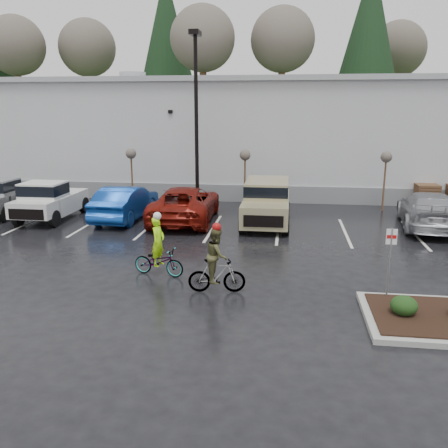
# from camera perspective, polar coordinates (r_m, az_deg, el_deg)

# --- Properties ---
(ground) EXTENTS (120.00, 120.00, 0.00)m
(ground) POSITION_cam_1_polar(r_m,az_deg,el_deg) (14.19, 3.65, -8.81)
(ground) COLOR black
(ground) RESTS_ON ground
(warehouse) EXTENTS (60.50, 15.50, 7.20)m
(warehouse) POSITION_cam_1_polar(r_m,az_deg,el_deg) (35.11, 6.42, 10.85)
(warehouse) COLOR #B7B9BC
(warehouse) RESTS_ON ground
(wooded_ridge) EXTENTS (80.00, 25.00, 6.00)m
(wooded_ridge) POSITION_cam_1_polar(r_m,az_deg,el_deg) (58.12, 7.01, 11.37)
(wooded_ridge) COLOR #233D19
(wooded_ridge) RESTS_ON ground
(lamppost) EXTENTS (0.50, 1.00, 9.22)m
(lamppost) POSITION_cam_1_polar(r_m,az_deg,el_deg) (25.53, -3.37, 14.37)
(lamppost) COLOR black
(lamppost) RESTS_ON ground
(sapling_west) EXTENTS (0.60, 0.60, 3.20)m
(sapling_west) POSITION_cam_1_polar(r_m,az_deg,el_deg) (27.66, -11.12, 7.96)
(sapling_west) COLOR #4D361E
(sapling_west) RESTS_ON ground
(sapling_mid) EXTENTS (0.60, 0.60, 3.20)m
(sapling_mid) POSITION_cam_1_polar(r_m,az_deg,el_deg) (26.31, 2.54, 7.91)
(sapling_mid) COLOR #4D361E
(sapling_mid) RESTS_ON ground
(sapling_east) EXTENTS (0.60, 0.60, 3.20)m
(sapling_east) POSITION_cam_1_polar(r_m,az_deg,el_deg) (26.70, 18.92, 7.27)
(sapling_east) COLOR #4D361E
(sapling_east) RESTS_ON ground
(pallet_stack_a) EXTENTS (1.20, 1.20, 1.35)m
(pallet_stack_a) POSITION_cam_1_polar(r_m,az_deg,el_deg) (28.52, 23.16, 3.10)
(pallet_stack_a) COLOR #4D361E
(pallet_stack_a) RESTS_ON ground
(shrub_a) EXTENTS (0.70, 0.70, 0.52)m
(shrub_a) POSITION_cam_1_polar(r_m,az_deg,el_deg) (13.45, 20.84, -9.16)
(shrub_a) COLOR #193211
(shrub_a) RESTS_ON curb_island
(fire_lane_sign) EXTENTS (0.30, 0.05, 2.20)m
(fire_lane_sign) POSITION_cam_1_polar(r_m,az_deg,el_deg) (14.17, 19.34, -3.57)
(fire_lane_sign) COLOR gray
(fire_lane_sign) RESTS_ON ground
(pickup_silver) EXTENTS (2.10, 5.20, 1.96)m
(pickup_silver) POSITION_cam_1_polar(r_m,az_deg,el_deg) (27.36, -24.68, 3.18)
(pickup_silver) COLOR #989B9F
(pickup_silver) RESTS_ON ground
(pickup_white) EXTENTS (2.10, 5.20, 1.96)m
(pickup_white) POSITION_cam_1_polar(r_m,az_deg,el_deg) (25.35, -19.84, 2.87)
(pickup_white) COLOR silver
(pickup_white) RESTS_ON ground
(car_blue) EXTENTS (2.03, 5.23, 1.70)m
(car_blue) POSITION_cam_1_polar(r_m,az_deg,el_deg) (24.06, -11.76, 2.54)
(car_blue) COLOR navy
(car_blue) RESTS_ON ground
(car_red) EXTENTS (3.03, 6.23, 1.71)m
(car_red) POSITION_cam_1_polar(r_m,az_deg,el_deg) (23.34, -4.68, 2.45)
(car_red) COLOR maroon
(car_red) RESTS_ON ground
(suv_tan) EXTENTS (2.20, 5.10, 2.06)m
(suv_tan) POSITION_cam_1_polar(r_m,az_deg,el_deg) (22.58, 5.12, 2.51)
(suv_tan) COLOR #978D66
(suv_tan) RESTS_ON ground
(car_far_silver) EXTENTS (3.06, 6.03, 1.68)m
(car_far_silver) POSITION_cam_1_polar(r_m,az_deg,el_deg) (23.86, 23.32, 1.56)
(car_far_silver) COLOR #A1A3A9
(car_far_silver) RESTS_ON ground
(cyclist_hivis) EXTENTS (1.87, 0.98, 2.16)m
(cyclist_hivis) POSITION_cam_1_polar(r_m,az_deg,el_deg) (15.89, -7.88, -3.80)
(cyclist_hivis) COLOR #3F3F44
(cyclist_hivis) RESTS_ON ground
(cyclist_olive) EXTENTS (1.71, 0.84, 2.17)m
(cyclist_olive) POSITION_cam_1_polar(r_m,az_deg,el_deg) (14.28, -0.88, -5.19)
(cyclist_olive) COLOR #3F3F44
(cyclist_olive) RESTS_ON ground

